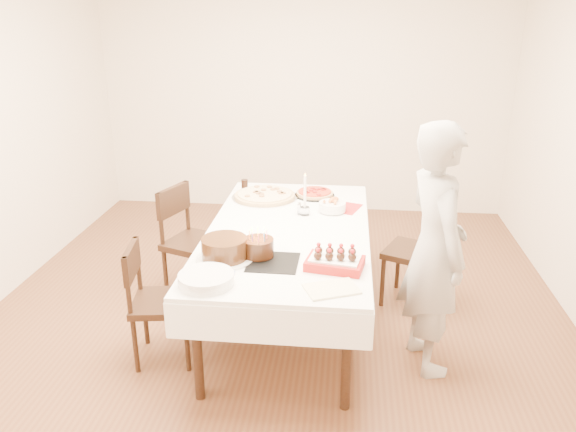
# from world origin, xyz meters

# --- Properties ---
(floor) EXTENTS (5.00, 5.00, 0.00)m
(floor) POSITION_xyz_m (0.00, 0.00, 0.00)
(floor) COLOR brown
(floor) RESTS_ON ground
(wall_back) EXTENTS (4.50, 0.04, 2.70)m
(wall_back) POSITION_xyz_m (0.00, 2.50, 1.35)
(wall_back) COLOR beige
(wall_back) RESTS_ON floor
(wall_front) EXTENTS (4.50, 0.04, 2.70)m
(wall_front) POSITION_xyz_m (0.00, -2.50, 1.35)
(wall_front) COLOR beige
(wall_front) RESTS_ON floor
(dining_table) EXTENTS (1.70, 2.38, 0.75)m
(dining_table) POSITION_xyz_m (0.10, -0.06, 0.38)
(dining_table) COLOR white
(dining_table) RESTS_ON floor
(chair_right_savory) EXTENTS (0.59, 0.59, 0.87)m
(chair_right_savory) POSITION_xyz_m (1.05, 0.34, 0.44)
(chair_right_savory) COLOR black
(chair_right_savory) RESTS_ON floor
(chair_left_savory) EXTENTS (0.60, 0.60, 0.91)m
(chair_left_savory) POSITION_xyz_m (-0.68, 0.29, 0.46)
(chair_left_savory) COLOR black
(chair_left_savory) RESTS_ON floor
(chair_left_dessert) EXTENTS (0.48, 0.48, 0.83)m
(chair_left_dessert) POSITION_xyz_m (-0.67, -0.60, 0.41)
(chair_left_dessert) COLOR black
(chair_left_dessert) RESTS_ON floor
(person) EXTENTS (0.54, 0.68, 1.64)m
(person) POSITION_xyz_m (1.07, -0.46, 0.82)
(person) COLOR #BBB6B0
(person) RESTS_ON floor
(pizza_white) EXTENTS (0.69, 0.69, 0.04)m
(pizza_white) POSITION_xyz_m (-0.16, 0.61, 0.77)
(pizza_white) COLOR beige
(pizza_white) RESTS_ON dining_table
(pizza_pepperoni) EXTENTS (0.37, 0.37, 0.04)m
(pizza_pepperoni) POSITION_xyz_m (0.25, 0.71, 0.77)
(pizza_pepperoni) COLOR red
(pizza_pepperoni) RESTS_ON dining_table
(red_placemat) EXTENTS (0.34, 0.34, 0.01)m
(red_placemat) POSITION_xyz_m (0.48, 0.44, 0.75)
(red_placemat) COLOR #B21E1E
(red_placemat) RESTS_ON dining_table
(pasta_bowl) EXTENTS (0.21, 0.21, 0.07)m
(pasta_bowl) POSITION_xyz_m (0.40, 0.34, 0.79)
(pasta_bowl) COLOR white
(pasta_bowl) RESTS_ON dining_table
(taper_candle) EXTENTS (0.09, 0.09, 0.34)m
(taper_candle) POSITION_xyz_m (0.20, 0.25, 0.92)
(taper_candle) COLOR white
(taper_candle) RESTS_ON dining_table
(shaker_pair) EXTENTS (0.07, 0.07, 0.08)m
(shaker_pair) POSITION_xyz_m (0.15, 0.24, 0.79)
(shaker_pair) COLOR white
(shaker_pair) RESTS_ON dining_table
(cola_glass) EXTENTS (0.07, 0.07, 0.10)m
(cola_glass) POSITION_xyz_m (-0.36, 0.77, 0.80)
(cola_glass) COLOR black
(cola_glass) RESTS_ON dining_table
(layer_cake) EXTENTS (0.41, 0.41, 0.14)m
(layer_cake) POSITION_xyz_m (-0.24, -0.59, 0.82)
(layer_cake) COLOR #361D0D
(layer_cake) RESTS_ON dining_table
(cake_board) EXTENTS (0.32, 0.32, 0.01)m
(cake_board) POSITION_xyz_m (0.07, -0.61, 0.75)
(cake_board) COLOR black
(cake_board) RESTS_ON dining_table
(birthday_cake) EXTENTS (0.25, 0.25, 0.18)m
(birthday_cake) POSITION_xyz_m (-0.04, -0.54, 0.85)
(birthday_cake) COLOR #351D0E
(birthday_cake) RESTS_ON dining_table
(strawberry_box) EXTENTS (0.38, 0.29, 0.08)m
(strawberry_box) POSITION_xyz_m (0.45, -0.64, 0.79)
(strawberry_box) COLOR #A21612
(strawberry_box) RESTS_ON dining_table
(box_lid) EXTENTS (0.35, 0.29, 0.02)m
(box_lid) POSITION_xyz_m (0.44, -0.93, 0.75)
(box_lid) COLOR beige
(box_lid) RESTS_ON dining_table
(plate_stack) EXTENTS (0.37, 0.37, 0.07)m
(plate_stack) POSITION_xyz_m (-0.28, -0.93, 0.78)
(plate_stack) COLOR white
(plate_stack) RESTS_ON dining_table
(china_plate) EXTENTS (0.29, 0.29, 0.01)m
(china_plate) POSITION_xyz_m (-0.24, -0.80, 0.75)
(china_plate) COLOR white
(china_plate) RESTS_ON dining_table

